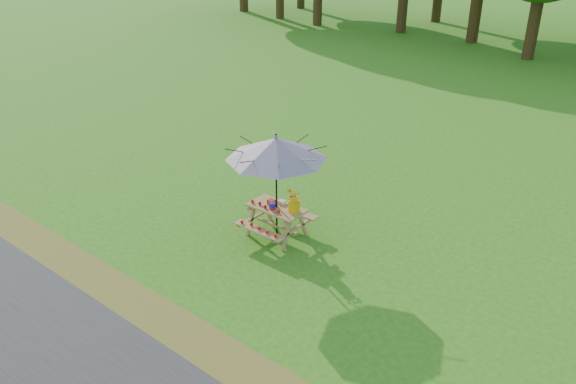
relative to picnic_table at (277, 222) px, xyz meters
The scene contains 7 objects.
ground 1.22m from the picnic_table, 35.93° to the right, with size 120.00×120.00×0.00m, color #247416.
drygrass_strip 3.63m from the picnic_table, 74.79° to the right, with size 120.00×1.20×0.01m, color olive.
picnic_table is the anchor object (origin of this frame).
patio_umbrella 1.62m from the picnic_table, 84.81° to the left, with size 2.06×2.06×2.25m.
produce_bins 0.40m from the picnic_table, behind, with size 0.29×0.43×0.13m.
tomatoes_row 0.44m from the picnic_table, 130.20° to the right, with size 0.77×0.13×0.07m, color red, non-canonical shape.
flower_bucket 0.75m from the picnic_table, ahead, with size 0.37×0.34×0.54m.
Camera 1 is at (5.64, -7.05, 5.96)m, focal length 35.00 mm.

